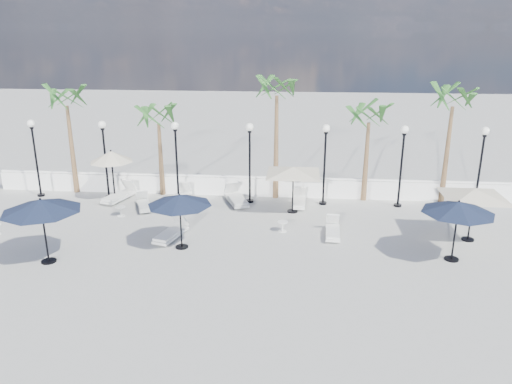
# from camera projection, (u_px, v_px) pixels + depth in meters

# --- Properties ---
(ground) EXTENTS (100.00, 100.00, 0.00)m
(ground) POSITION_uv_depth(u_px,v_px,m) (232.00, 262.00, 17.93)
(ground) COLOR #A7A6A2
(ground) RESTS_ON ground
(balustrade) EXTENTS (26.00, 0.30, 1.01)m
(balustrade) POSITION_uv_depth(u_px,v_px,m) (252.00, 186.00, 24.88)
(balustrade) COLOR white
(balustrade) RESTS_ON ground
(lamppost_0) EXTENTS (0.36, 0.36, 3.84)m
(lamppost_0) POSITION_uv_depth(u_px,v_px,m) (34.00, 147.00, 24.16)
(lamppost_0) COLOR black
(lamppost_0) RESTS_ON ground
(lamppost_1) EXTENTS (0.36, 0.36, 3.84)m
(lamppost_1) POSITION_uv_depth(u_px,v_px,m) (104.00, 149.00, 23.87)
(lamppost_1) COLOR black
(lamppost_1) RESTS_ON ground
(lamppost_2) EXTENTS (0.36, 0.36, 3.84)m
(lamppost_2) POSITION_uv_depth(u_px,v_px,m) (176.00, 150.00, 23.58)
(lamppost_2) COLOR black
(lamppost_2) RESTS_ON ground
(lamppost_3) EXTENTS (0.36, 0.36, 3.84)m
(lamppost_3) POSITION_uv_depth(u_px,v_px,m) (250.00, 152.00, 23.29)
(lamppost_3) COLOR black
(lamppost_3) RESTS_ON ground
(lamppost_4) EXTENTS (0.36, 0.36, 3.84)m
(lamppost_4) POSITION_uv_depth(u_px,v_px,m) (325.00, 153.00, 23.01)
(lamppost_4) COLOR black
(lamppost_4) RESTS_ON ground
(lamppost_5) EXTENTS (0.36, 0.36, 3.84)m
(lamppost_5) POSITION_uv_depth(u_px,v_px,m) (402.00, 155.00, 22.72)
(lamppost_5) COLOR black
(lamppost_5) RESTS_ON ground
(lamppost_6) EXTENTS (0.36, 0.36, 3.84)m
(lamppost_6) POSITION_uv_depth(u_px,v_px,m) (482.00, 157.00, 22.43)
(lamppost_6) COLOR black
(lamppost_6) RESTS_ON ground
(palm_0) EXTENTS (2.60, 2.60, 5.50)m
(palm_0) POSITION_uv_depth(u_px,v_px,m) (67.00, 103.00, 24.15)
(palm_0) COLOR brown
(palm_0) RESTS_ON ground
(palm_1) EXTENTS (2.60, 2.60, 4.70)m
(palm_1) POSITION_uv_depth(u_px,v_px,m) (158.00, 120.00, 24.02)
(palm_1) COLOR brown
(palm_1) RESTS_ON ground
(palm_2) EXTENTS (2.60, 2.60, 6.10)m
(palm_2) POSITION_uv_depth(u_px,v_px,m) (277.00, 93.00, 23.13)
(palm_2) COLOR brown
(palm_2) RESTS_ON ground
(palm_3) EXTENTS (2.60, 2.60, 4.90)m
(palm_3) POSITION_uv_depth(u_px,v_px,m) (369.00, 120.00, 23.14)
(palm_3) COLOR brown
(palm_3) RESTS_ON ground
(palm_4) EXTENTS (2.60, 2.60, 5.70)m
(palm_4) POSITION_uv_depth(u_px,v_px,m) (453.00, 104.00, 22.59)
(palm_4) COLOR brown
(palm_4) RESTS_ON ground
(lounger_0) EXTENTS (1.25, 2.17, 0.77)m
(lounger_0) POSITION_uv_depth(u_px,v_px,m) (119.00, 195.00, 24.26)
(lounger_0) COLOR white
(lounger_0) RESTS_ON ground
(lounger_1) EXTENTS (1.17, 1.79, 0.64)m
(lounger_1) POSITION_uv_depth(u_px,v_px,m) (144.00, 204.00, 23.14)
(lounger_1) COLOR white
(lounger_1) RESTS_ON ground
(lounger_2) EXTENTS (0.93, 2.03, 0.73)m
(lounger_2) POSITION_uv_depth(u_px,v_px,m) (179.00, 197.00, 24.02)
(lounger_2) COLOR white
(lounger_2) RESTS_ON ground
(lounger_3) EXTENTS (1.12, 2.02, 0.72)m
(lounger_3) POSITION_uv_depth(u_px,v_px,m) (171.00, 233.00, 19.85)
(lounger_3) COLOR white
(lounger_3) RESTS_ON ground
(lounger_4) EXTENTS (1.43, 2.22, 0.80)m
(lounger_4) POSITION_uv_depth(u_px,v_px,m) (236.00, 198.00, 23.78)
(lounger_4) COLOR white
(lounger_4) RESTS_ON ground
(lounger_5) EXTENTS (0.65, 1.82, 0.67)m
(lounger_5) POSITION_uv_depth(u_px,v_px,m) (299.00, 201.00, 23.55)
(lounger_5) COLOR white
(lounger_5) RESTS_ON ground
(lounger_6) EXTENTS (0.65, 1.77, 0.65)m
(lounger_6) POSITION_uv_depth(u_px,v_px,m) (333.00, 231.00, 20.11)
(lounger_6) COLOR white
(lounger_6) RESTS_ON ground
(side_table_1) EXTENTS (0.45, 0.45, 0.44)m
(side_table_1) POSITION_uv_depth(u_px,v_px,m) (121.00, 210.00, 22.19)
(side_table_1) COLOR white
(side_table_1) RESTS_ON ground
(side_table_2) EXTENTS (0.45, 0.45, 0.43)m
(side_table_2) POSITION_uv_depth(u_px,v_px,m) (283.00, 226.00, 20.52)
(side_table_2) COLOR white
(side_table_2) RESTS_ON ground
(parasol_navy_left) EXTENTS (2.76, 2.76, 2.44)m
(parasol_navy_left) POSITION_uv_depth(u_px,v_px,m) (41.00, 206.00, 17.25)
(parasol_navy_left) COLOR black
(parasol_navy_left) RESTS_ON ground
(parasol_navy_mid) EXTENTS (2.43, 2.43, 2.18)m
(parasol_navy_mid) POSITION_uv_depth(u_px,v_px,m) (180.00, 200.00, 18.50)
(parasol_navy_mid) COLOR black
(parasol_navy_mid) RESTS_ON ground
(parasol_navy_right) EXTENTS (2.56, 2.56, 2.30)m
(parasol_navy_right) POSITION_uv_depth(u_px,v_px,m) (458.00, 208.00, 17.46)
(parasol_navy_right) COLOR black
(parasol_navy_right) RESTS_ON ground
(parasol_cream_sq_a) EXTENTS (4.67, 4.67, 2.29)m
(parasol_cream_sq_a) POSITION_uv_depth(u_px,v_px,m) (293.00, 167.00, 22.12)
(parasol_cream_sq_a) COLOR black
(parasol_cream_sq_a) RESTS_ON ground
(parasol_cream_sq_b) EXTENTS (4.58, 4.58, 2.30)m
(parasol_cream_sq_b) POSITION_uv_depth(u_px,v_px,m) (475.00, 189.00, 19.10)
(parasol_cream_sq_b) COLOR black
(parasol_cream_sq_b) RESTS_ON ground
(parasol_cream_small) EXTENTS (2.05, 2.05, 2.52)m
(parasol_cream_small) POSITION_uv_depth(u_px,v_px,m) (111.00, 157.00, 23.66)
(parasol_cream_small) COLOR black
(parasol_cream_small) RESTS_ON ground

